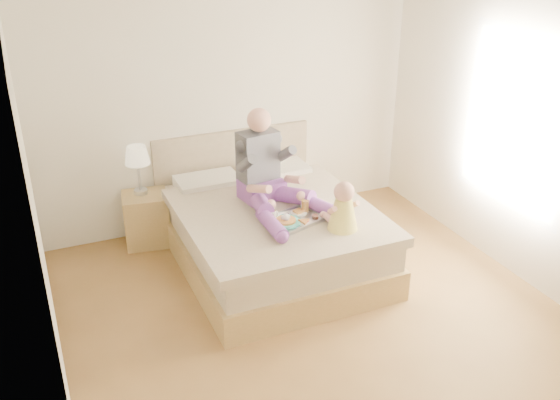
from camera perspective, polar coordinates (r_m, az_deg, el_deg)
name	(u,v)px	position (r m, az deg, el deg)	size (l,w,h in m)	color
room	(334,147)	(4.58, 4.97, 4.81)	(4.02, 4.22, 2.71)	brown
bed	(269,230)	(5.93, -1.02, -2.76)	(1.70, 2.18, 1.00)	olive
nightstand	(147,219)	(6.39, -12.11, -1.70)	(0.49, 0.45, 0.53)	olive
lamp	(137,158)	(6.17, -12.92, 3.77)	(0.24, 0.24, 0.49)	#B9BBC1
adult	(269,177)	(5.68, -1.01, 2.14)	(0.75, 1.13, 0.90)	#763B95
tray	(294,218)	(5.45, 1.25, -1.63)	(0.54, 0.47, 0.13)	#B9BBC1
baby	(342,210)	(5.28, 5.74, -0.88)	(0.29, 0.39, 0.43)	#EEDB4B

